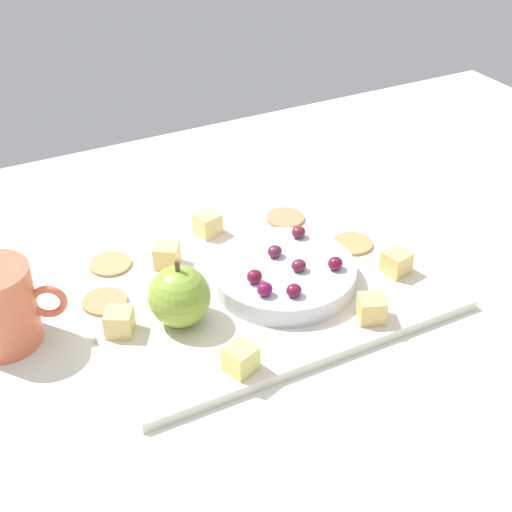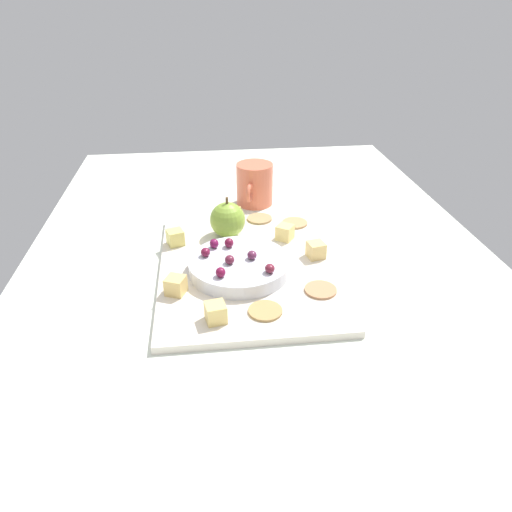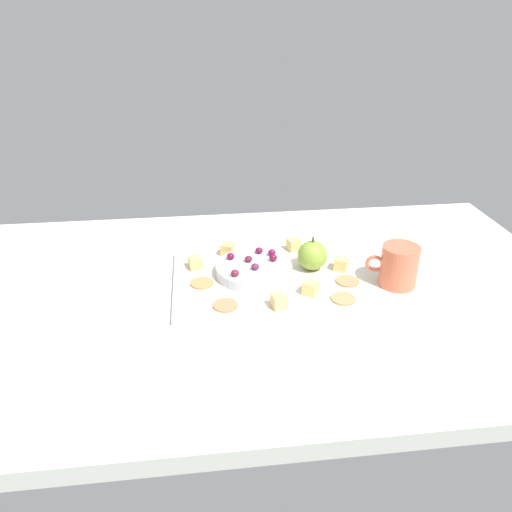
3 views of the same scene
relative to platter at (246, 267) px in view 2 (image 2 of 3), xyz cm
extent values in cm
cube|color=silver|center=(2.25, 3.04, -2.34)|extent=(140.75, 84.76, 3.46)
cube|color=silver|center=(0.00, 0.00, 0.00)|extent=(39.69, 29.10, 1.21)
cylinder|color=silver|center=(2.37, -1.36, 1.77)|extent=(16.71, 16.71, 2.34)
sphere|color=#85A938|center=(-10.93, -2.41, 3.93)|extent=(6.65, 6.65, 6.65)
cylinder|color=brown|center=(-10.93, -2.41, 7.85)|extent=(0.50, 0.50, 1.20)
cube|color=#F2D378|center=(-8.34, 8.06, 2.00)|extent=(3.87, 3.87, 2.79)
cube|color=#E8C36F|center=(7.33, -11.58, 2.00)|extent=(3.65, 3.65, 2.79)
cube|color=#E8CE77|center=(-17.34, -1.19, 2.00)|extent=(3.80, 3.80, 2.79)
cube|color=#E6D56E|center=(-8.64, -12.14, 2.00)|extent=(3.52, 3.52, 2.79)
cube|color=#EECF73|center=(14.97, -5.77, 2.00)|extent=(3.27, 3.27, 2.79)
cube|color=#EEC876|center=(-1.11, 12.30, 2.00)|extent=(3.32, 3.32, 2.79)
cylinder|color=tan|center=(-14.45, 11.12, 0.81)|extent=(5.01, 5.01, 0.40)
cylinder|color=tan|center=(9.37, 10.70, 0.81)|extent=(5.01, 5.01, 0.40)
cylinder|color=tan|center=(13.76, 1.43, 0.81)|extent=(5.01, 5.01, 0.40)
cylinder|color=tan|center=(-17.26, 4.39, 0.81)|extent=(5.01, 5.01, 0.40)
ellipsoid|color=maroon|center=(7.09, -4.62, 3.71)|extent=(1.73, 1.55, 1.54)
ellipsoid|color=#5F2443|center=(2.47, 0.75, 3.65)|extent=(1.73, 1.55, 1.42)
ellipsoid|color=maroon|center=(-2.19, -2.71, 3.75)|extent=(1.73, 1.55, 1.60)
ellipsoid|color=maroon|center=(-2.27, -5.25, 3.73)|extent=(1.73, 1.55, 1.58)
ellipsoid|color=maroon|center=(0.44, -6.79, 3.66)|extent=(1.73, 1.55, 1.44)
ellipsoid|color=maroon|center=(6.78, 2.76, 3.67)|extent=(1.73, 1.55, 1.45)
ellipsoid|color=maroon|center=(3.28, -2.98, 3.64)|extent=(1.73, 1.55, 1.39)
cylinder|color=#E46B4C|center=(-28.29, 4.64, 3.95)|extent=(7.97, 7.97, 9.11)
torus|color=#E46B4C|center=(-23.42, 2.85, 3.95)|extent=(4.03, 2.13, 4.00)
camera|label=1|loc=(-31.48, -59.17, 49.81)|focal=50.27mm
camera|label=2|loc=(68.41, -6.26, 41.86)|focal=32.99mm
camera|label=3|loc=(13.36, 94.02, 54.85)|focal=35.09mm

